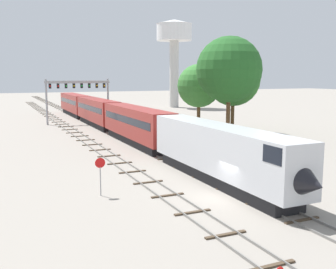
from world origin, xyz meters
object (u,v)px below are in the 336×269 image
(water_tower, at_px, (174,38))
(stop_sign, at_px, (100,171))
(passenger_train, at_px, (113,117))
(signal_gantry, at_px, (78,90))
(trackside_tree_right, at_px, (199,86))
(trackside_tree_mid, at_px, (229,70))
(trackside_tree_left, at_px, (233,79))

(water_tower, height_order, stop_sign, water_tower)
(passenger_train, distance_m, water_tower, 55.57)
(passenger_train, height_order, signal_gantry, signal_gantry)
(trackside_tree_right, bearing_deg, trackside_tree_mid, -94.06)
(trackside_tree_mid, bearing_deg, trackside_tree_right, 85.94)
(signal_gantry, bearing_deg, trackside_tree_mid, -63.75)
(stop_sign, bearing_deg, water_tower, 61.39)
(stop_sign, relative_size, trackside_tree_left, 0.23)
(water_tower, relative_size, trackside_tree_mid, 1.73)
(signal_gantry, relative_size, trackside_tree_mid, 0.86)
(trackside_tree_right, bearing_deg, passenger_train, 161.46)
(trackside_tree_left, bearing_deg, trackside_tree_right, 152.71)
(trackside_tree_left, distance_m, trackside_tree_mid, 9.09)
(signal_gantry, relative_size, trackside_tree_right, 1.13)
(trackside_tree_mid, bearing_deg, passenger_train, 131.07)
(signal_gantry, relative_size, stop_sign, 4.20)
(signal_gantry, bearing_deg, trackside_tree_right, -52.37)
(signal_gantry, distance_m, trackside_tree_left, 29.66)
(trackside_tree_left, bearing_deg, passenger_train, 158.98)
(signal_gantry, distance_m, trackside_tree_right, 24.68)
(stop_sign, height_order, trackside_tree_mid, trackside_tree_mid)
(passenger_train, relative_size, trackside_tree_left, 6.63)
(stop_sign, bearing_deg, signal_gantry, 80.52)
(trackside_tree_left, bearing_deg, stop_sign, -138.42)
(passenger_train, xyz_separation_m, trackside_tree_left, (17.55, -6.74, 5.76))
(trackside_tree_left, height_order, trackside_tree_mid, trackside_tree_mid)
(trackside_tree_mid, distance_m, trackside_tree_right, 9.93)
(water_tower, bearing_deg, trackside_tree_mid, -107.91)
(trackside_tree_mid, relative_size, trackside_tree_right, 1.32)
(water_tower, relative_size, trackside_tree_left, 1.94)
(signal_gantry, distance_m, stop_sign, 47.26)
(trackside_tree_mid, xyz_separation_m, trackside_tree_right, (0.68, 9.62, -2.39))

